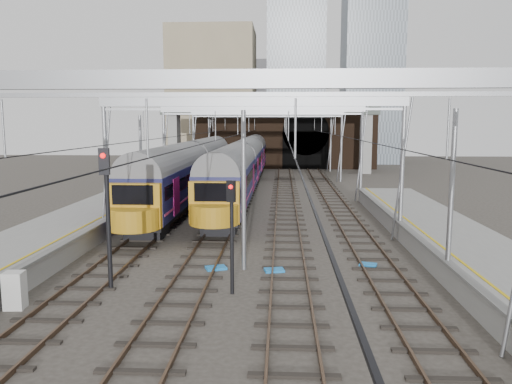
# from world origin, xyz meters

# --- Properties ---
(ground) EXTENTS (160.00, 160.00, 0.00)m
(ground) POSITION_xyz_m (0.00, 0.00, 0.00)
(ground) COLOR #38332D
(ground) RESTS_ON ground
(platform_left) EXTENTS (4.32, 55.00, 1.12)m
(platform_left) POSITION_xyz_m (-10.18, 2.50, 0.55)
(platform_left) COLOR gray
(platform_left) RESTS_ON ground
(tracks) EXTENTS (14.40, 80.00, 0.22)m
(tracks) POSITION_xyz_m (0.00, 15.00, 0.02)
(tracks) COLOR #4C3828
(tracks) RESTS_ON ground
(overhead_line) EXTENTS (16.80, 80.00, 8.00)m
(overhead_line) POSITION_xyz_m (0.00, 21.49, 6.57)
(overhead_line) COLOR gray
(overhead_line) RESTS_ON ground
(retaining_wall) EXTENTS (28.00, 2.75, 9.00)m
(retaining_wall) POSITION_xyz_m (1.40, 51.93, 4.33)
(retaining_wall) COLOR black
(retaining_wall) RESTS_ON ground
(overbridge) EXTENTS (28.00, 3.00, 9.25)m
(overbridge) POSITION_xyz_m (0.00, 46.00, 7.27)
(overbridge) COLOR gray
(overbridge) RESTS_ON ground
(city_skyline) EXTENTS (37.50, 27.50, 60.00)m
(city_skyline) POSITION_xyz_m (2.73, 70.48, 17.09)
(city_skyline) COLOR tan
(city_skyline) RESTS_ON ground
(train_main) EXTENTS (2.86, 66.06, 4.90)m
(train_main) POSITION_xyz_m (-2.00, 40.04, 2.52)
(train_main) COLOR black
(train_main) RESTS_ON ground
(train_second) EXTENTS (2.91, 33.60, 4.96)m
(train_second) POSITION_xyz_m (-6.00, 22.38, 2.55)
(train_second) COLOR black
(train_second) RESTS_ON ground
(signal_near_left) EXTENTS (0.41, 0.49, 5.53)m
(signal_near_left) POSITION_xyz_m (-5.00, -0.98, 3.43)
(signal_near_left) COLOR black
(signal_near_left) RESTS_ON ground
(signal_near_centre) EXTENTS (0.36, 0.45, 4.37)m
(signal_near_centre) POSITION_xyz_m (-0.21, -1.26, 2.80)
(signal_near_centre) COLOR black
(signal_near_centre) RESTS_ON ground
(relay_cabinet) EXTENTS (0.70, 0.60, 1.33)m
(relay_cabinet) POSITION_xyz_m (-7.64, -3.12, 0.66)
(relay_cabinet) COLOR silver
(relay_cabinet) RESTS_ON ground
(equip_cover_a) EXTENTS (1.06, 0.91, 0.10)m
(equip_cover_a) POSITION_xyz_m (-1.25, 2.00, 0.05)
(equip_cover_a) COLOR #1C7DD4
(equip_cover_a) RESTS_ON ground
(equip_cover_b) EXTENTS (0.95, 0.75, 0.10)m
(equip_cover_b) POSITION_xyz_m (1.35, 1.80, 0.05)
(equip_cover_b) COLOR #1C7DD4
(equip_cover_b) RESTS_ON ground
(equip_cover_c) EXTENTS (0.89, 0.74, 0.09)m
(equip_cover_c) POSITION_xyz_m (5.62, 2.90, 0.05)
(equip_cover_c) COLOR #1C7DD4
(equip_cover_c) RESTS_ON ground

